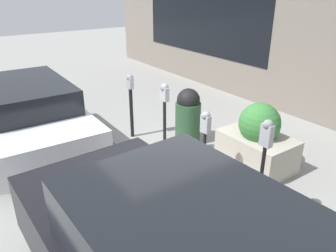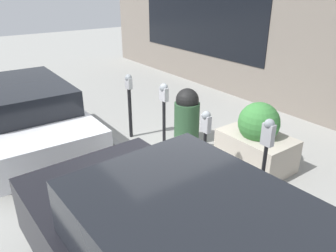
{
  "view_description": "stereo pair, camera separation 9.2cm",
  "coord_description": "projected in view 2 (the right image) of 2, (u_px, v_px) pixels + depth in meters",
  "views": [
    {
      "loc": [
        -4.19,
        2.81,
        3.17
      ],
      "look_at": [
        0.0,
        -0.12,
        0.94
      ],
      "focal_mm": 35.0,
      "sensor_mm": 36.0,
      "label": 1
    },
    {
      "loc": [
        -4.14,
        2.88,
        3.17
      ],
      "look_at": [
        0.0,
        -0.12,
        0.94
      ],
      "focal_mm": 35.0,
      "sensor_mm": 36.0,
      "label": 2
    }
  ],
  "objects": [
    {
      "name": "parking_meter_fourth",
      "position": [
        129.0,
        97.0,
        7.01
      ],
      "size": [
        0.17,
        0.15,
        1.43
      ],
      "color": "black",
      "rests_on": "ground_plane"
    },
    {
      "name": "trash_bin",
      "position": [
        187.0,
        116.0,
        6.94
      ],
      "size": [
        0.54,
        0.54,
        1.19
      ],
      "color": "#2D5133",
      "rests_on": "ground_plane"
    },
    {
      "name": "parking_meter_second",
      "position": [
        205.0,
        131.0,
        5.31
      ],
      "size": [
        0.17,
        0.15,
        1.32
      ],
      "color": "black",
      "rests_on": "ground_plane"
    },
    {
      "name": "planter_box",
      "position": [
        257.0,
        140.0,
        6.02
      ],
      "size": [
        1.32,
        0.88,
        1.25
      ],
      "color": "#B2A899",
      "rests_on": "ground_plane"
    },
    {
      "name": "building_facade",
      "position": [
        322.0,
        35.0,
        7.46
      ],
      "size": [
        19.0,
        0.17,
        4.15
      ],
      "color": "slate",
      "rests_on": "ground_plane"
    },
    {
      "name": "curb_strip",
      "position": [
        159.0,
        176.0,
        5.84
      ],
      "size": [
        19.0,
        0.16,
        0.04
      ],
      "color": "gray",
      "rests_on": "ground_plane"
    },
    {
      "name": "parking_meter_nearest",
      "position": [
        266.0,
        150.0,
        4.28
      ],
      "size": [
        0.16,
        0.13,
        1.61
      ],
      "color": "black",
      "rests_on": "ground_plane"
    },
    {
      "name": "parking_meter_middle",
      "position": [
        164.0,
        105.0,
        6.09
      ],
      "size": [
        0.18,
        0.16,
        1.51
      ],
      "color": "black",
      "rests_on": "ground_plane"
    },
    {
      "name": "parked_car_middle",
      "position": [
        24.0,
        112.0,
        6.74
      ],
      "size": [
        4.64,
        1.9,
        1.39
      ],
      "rotation": [
        0.0,
        0.0,
        -0.02
      ],
      "color": "silver",
      "rests_on": "ground_plane"
    },
    {
      "name": "ground_plane",
      "position": [
        163.0,
        175.0,
        5.89
      ],
      "size": [
        40.0,
        40.0,
        0.0
      ],
      "primitive_type": "plane",
      "color": "#999993"
    }
  ]
}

